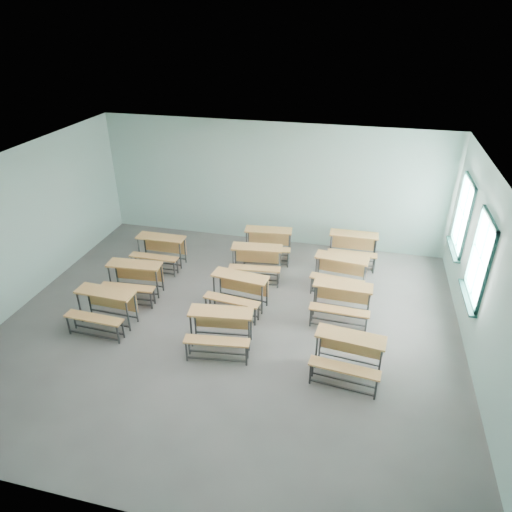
# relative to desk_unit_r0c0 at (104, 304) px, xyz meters

# --- Properties ---
(room) EXTENTS (9.04, 8.04, 3.24)m
(room) POSITION_rel_desk_unit_r0c0_xyz_m (2.48, 0.57, 1.10)
(room) COLOR slate
(room) RESTS_ON ground
(desk_unit_r0c0) EXTENTS (1.21, 0.84, 0.74)m
(desk_unit_r0c0) POSITION_rel_desk_unit_r0c0_xyz_m (0.00, 0.00, 0.00)
(desk_unit_r0c0) COLOR #D0904B
(desk_unit_r0c0) RESTS_ON ground
(desk_unit_r0c1) EXTENTS (1.27, 0.93, 0.74)m
(desk_unit_r0c1) POSITION_rel_desk_unit_r0c0_xyz_m (2.43, -0.10, 0.00)
(desk_unit_r0c1) COLOR #D0904B
(desk_unit_r0c1) RESTS_ON ground
(desk_unit_r0c2) EXTENTS (1.25, 0.91, 0.74)m
(desk_unit_r0c2) POSITION_rel_desk_unit_r0c0_xyz_m (4.77, -0.26, 0.00)
(desk_unit_r0c2) COLOR #D0904B
(desk_unit_r0c2) RESTS_ON ground
(desk_unit_r1c0) EXTENTS (1.23, 0.88, 0.74)m
(desk_unit_r1c0) POSITION_rel_desk_unit_r0c0_xyz_m (0.06, 1.14, 0.00)
(desk_unit_r1c0) COLOR #D0904B
(desk_unit_r1c0) RESTS_ON ground
(desk_unit_r1c1) EXTENTS (1.26, 0.92, 0.74)m
(desk_unit_r1c1) POSITION_rel_desk_unit_r0c0_xyz_m (2.41, 1.20, 0.00)
(desk_unit_r1c1) COLOR #D0904B
(desk_unit_r1c1) RESTS_ON ground
(desk_unit_r1c2) EXTENTS (1.20, 0.83, 0.74)m
(desk_unit_r1c2) POSITION_rel_desk_unit_r0c0_xyz_m (4.53, 1.36, 0.00)
(desk_unit_r1c2) COLOR #D0904B
(desk_unit_r1c2) RESTS_ON ground
(desk_unit_r2c0) EXTENTS (1.18, 0.79, 0.74)m
(desk_unit_r2c0) POSITION_rel_desk_unit_r0c0_xyz_m (0.06, 2.51, 0.00)
(desk_unit_r2c0) COLOR #D0904B
(desk_unit_r2c0) RESTS_ON ground
(desk_unit_r2c1) EXTENTS (1.26, 0.92, 0.74)m
(desk_unit_r2c1) POSITION_rel_desk_unit_r0c0_xyz_m (2.47, 2.55, 0.00)
(desk_unit_r2c1) COLOR #D0904B
(desk_unit_r2c1) RESTS_ON ground
(desk_unit_r2c2) EXTENTS (1.25, 0.91, 0.74)m
(desk_unit_r2c2) POSITION_rel_desk_unit_r0c0_xyz_m (4.42, 2.51, 0.00)
(desk_unit_r2c2) COLOR #D0904B
(desk_unit_r2c2) RESTS_ON ground
(desk_unit_r3c1) EXTENTS (1.26, 0.91, 0.74)m
(desk_unit_r3c1) POSITION_rel_desk_unit_r0c0_xyz_m (2.53, 3.54, 0.00)
(desk_unit_r3c1) COLOR #D0904B
(desk_unit_r3c1) RESTS_ON ground
(desk_unit_r3c2) EXTENTS (1.19, 0.81, 0.74)m
(desk_unit_r3c2) POSITION_rel_desk_unit_r0c0_xyz_m (4.63, 3.80, 0.00)
(desk_unit_r3c2) COLOR #D0904B
(desk_unit_r3c2) RESTS_ON ground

